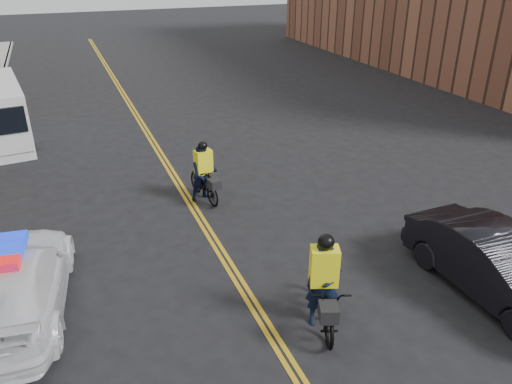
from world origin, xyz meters
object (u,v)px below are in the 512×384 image
Objects in this scene: police_cruiser at (15,284)px; cyclist_far at (204,177)px; dark_sedan at (497,265)px; cyclist_near at (322,294)px.

cyclist_far is (5.00, 3.58, 0.03)m from police_cruiser.
police_cruiser is at bearing -154.17° from cyclist_far.
dark_sedan is at bearing 168.97° from police_cruiser.
cyclist_near is at bearing 162.35° from police_cruiser.
cyclist_far reaches higher than police_cruiser.
cyclist_far is at bearing -137.15° from police_cruiser.
cyclist_far reaches higher than dark_sedan.
cyclist_near reaches higher than dark_sedan.
cyclist_far is at bearing 122.60° from dark_sedan.
dark_sedan is 2.35× the size of cyclist_far.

